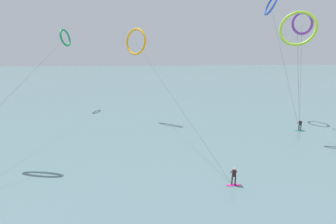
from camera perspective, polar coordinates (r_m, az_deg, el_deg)
sea_water at (r=108.42m, az=-4.76°, el=7.38°), size 400.00×200.00×0.08m
surfer_teal at (r=42.65m, az=27.65°, el=-2.81°), size 1.40×0.72×1.70m
surfer_magenta at (r=23.82m, az=14.63°, el=-14.14°), size 1.40×0.61×1.70m
kite_violet at (r=43.83m, az=28.02°, el=17.20°), size 2.48×4.54×17.31m
kite_cobalt at (r=47.27m, az=22.23°, el=21.45°), size 3.34×9.60×20.64m
kite_emerald at (r=54.98m, az=-22.23°, el=15.23°), size 2.38×44.12×15.97m
kite_amber at (r=42.18m, az=-7.29°, el=15.46°), size 10.55×24.30×15.33m
kite_lime at (r=35.60m, az=27.21°, el=16.40°), size 6.68×5.53×16.47m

